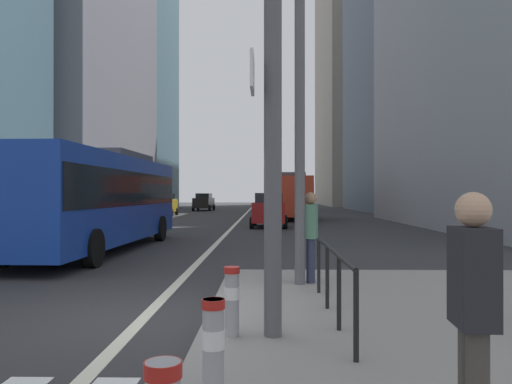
% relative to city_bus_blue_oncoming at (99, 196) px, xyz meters
% --- Properties ---
extents(ground_plane, '(160.00, 160.00, 0.00)m').
position_rel_city_bus_blue_oncoming_xyz_m(ground_plane, '(3.68, 11.08, -1.84)').
color(ground_plane, '#303033').
extents(lane_centre_line, '(0.20, 80.00, 0.01)m').
position_rel_city_bus_blue_oncoming_xyz_m(lane_centre_line, '(3.68, 21.08, -1.83)').
color(lane_centre_line, beige).
rests_on(lane_centre_line, ground).
extents(office_tower_left_far, '(11.05, 17.04, 31.84)m').
position_rel_city_bus_blue_oncoming_xyz_m(office_tower_left_far, '(-12.32, 45.97, 14.08)').
color(office_tower_left_far, slate).
rests_on(office_tower_left_far, ground).
extents(office_tower_right_mid, '(10.04, 20.56, 35.01)m').
position_rel_city_bus_blue_oncoming_xyz_m(office_tower_right_mid, '(20.68, 38.66, 15.67)').
color(office_tower_right_mid, slate).
rests_on(office_tower_right_mid, ground).
extents(office_tower_right_far, '(11.19, 24.82, 49.63)m').
position_rel_city_bus_blue_oncoming_xyz_m(office_tower_right_far, '(20.68, 67.04, 22.98)').
color(office_tower_right_far, gray).
rests_on(office_tower_right_far, ground).
extents(city_bus_blue_oncoming, '(2.93, 11.38, 3.40)m').
position_rel_city_bus_blue_oncoming_xyz_m(city_bus_blue_oncoming, '(0.00, 0.00, 0.00)').
color(city_bus_blue_oncoming, '#14389E').
rests_on(city_bus_blue_oncoming, ground).
extents(city_bus_red_receding, '(2.72, 11.29, 3.40)m').
position_rel_city_bus_blue_oncoming_xyz_m(city_bus_red_receding, '(7.46, 21.79, -0.00)').
color(city_bus_red_receding, red).
rests_on(city_bus_red_receding, ground).
extents(city_bus_red_distant, '(2.73, 11.07, 3.40)m').
position_rel_city_bus_blue_oncoming_xyz_m(city_bus_red_distant, '(7.31, 44.41, -0.00)').
color(city_bus_red_distant, '#198456').
rests_on(city_bus_red_distant, ground).
extents(car_oncoming_mid, '(2.14, 4.45, 1.94)m').
position_rel_city_bus_blue_oncoming_xyz_m(car_oncoming_mid, '(-3.26, 26.55, -0.85)').
color(car_oncoming_mid, gold).
rests_on(car_oncoming_mid, ground).
extents(car_receding_near, '(2.17, 4.10, 1.94)m').
position_rel_city_bus_blue_oncoming_xyz_m(car_receding_near, '(5.77, 11.89, -0.85)').
color(car_receding_near, maroon).
rests_on(car_receding_near, ground).
extents(car_receding_far, '(2.14, 4.15, 1.94)m').
position_rel_city_bus_blue_oncoming_xyz_m(car_receding_far, '(5.89, 31.70, -0.85)').
color(car_receding_far, '#232838').
rests_on(car_receding_far, ground).
extents(car_oncoming_far, '(2.20, 4.59, 1.94)m').
position_rel_city_bus_blue_oncoming_xyz_m(car_oncoming_far, '(-1.37, 39.40, -0.85)').
color(car_oncoming_far, black).
rests_on(car_oncoming_far, ground).
extents(traffic_signal_gantry, '(5.39, 0.65, 6.00)m').
position_rel_city_bus_blue_oncoming_xyz_m(traffic_signal_gantry, '(3.86, -10.29, 2.24)').
color(traffic_signal_gantry, '#515156').
rests_on(traffic_signal_gantry, median_island).
extents(street_lamp_post, '(5.50, 0.32, 8.00)m').
position_rel_city_bus_blue_oncoming_xyz_m(street_lamp_post, '(6.20, -6.75, 3.45)').
color(street_lamp_post, '#56565B').
rests_on(street_lamp_post, median_island).
extents(bollard_left, '(0.20, 0.20, 0.88)m').
position_rel_city_bus_blue_oncoming_xyz_m(bollard_left, '(5.10, -12.29, -1.20)').
color(bollard_left, '#99999E').
rests_on(bollard_left, median_island).
extents(bollard_right, '(0.20, 0.20, 0.85)m').
position_rel_city_bus_blue_oncoming_xyz_m(bollard_right, '(5.12, -10.29, -1.21)').
color(bollard_right, '#99999E').
rests_on(bollard_right, median_island).
extents(pedestrian_railing, '(0.06, 3.68, 0.98)m').
position_rel_city_bus_blue_oncoming_xyz_m(pedestrian_railing, '(6.48, -9.40, -0.98)').
color(pedestrian_railing, black).
rests_on(pedestrian_railing, median_island).
extents(pedestrian_waiting, '(0.32, 0.42, 1.78)m').
position_rel_city_bus_blue_oncoming_xyz_m(pedestrian_waiting, '(6.43, -6.56, -0.69)').
color(pedestrian_waiting, '#2D334C').
rests_on(pedestrian_waiting, median_island).
extents(pedestrian_walking, '(0.27, 0.40, 1.76)m').
position_rel_city_bus_blue_oncoming_xyz_m(pedestrian_walking, '(6.93, -13.06, -0.70)').
color(pedestrian_walking, '#423D38').
rests_on(pedestrian_walking, median_island).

